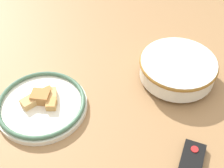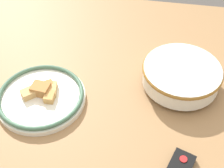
% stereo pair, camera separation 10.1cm
% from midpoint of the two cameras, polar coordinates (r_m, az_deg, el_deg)
% --- Properties ---
extents(dining_table, '(1.38, 1.10, 0.72)m').
position_cam_midpoint_polar(dining_table, '(1.13, -3.83, -2.38)').
color(dining_table, olive).
rests_on(dining_table, ground_plane).
extents(noodle_bowl, '(0.26, 0.26, 0.08)m').
position_cam_midpoint_polar(noodle_bowl, '(1.07, 9.28, 2.73)').
color(noodle_bowl, silver).
rests_on(noodle_bowl, dining_table).
extents(food_plate, '(0.29, 0.29, 0.05)m').
position_cam_midpoint_polar(food_plate, '(1.02, -15.51, -3.71)').
color(food_plate, silver).
rests_on(food_plate, dining_table).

